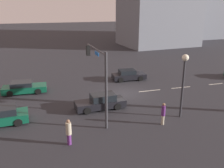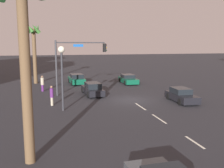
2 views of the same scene
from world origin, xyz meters
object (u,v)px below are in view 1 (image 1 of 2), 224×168
pedestrian_0 (69,132)px  streetlamp (184,73)px  car_2 (1,116)px  car_4 (128,75)px  pedestrian_1 (163,113)px  traffic_signal (99,71)px  car_3 (101,102)px  car_0 (24,88)px

pedestrian_0 → streetlamp: bearing=-169.6°
car_2 → car_4: 16.48m
car_4 → pedestrian_1: 12.50m
pedestrian_1 → streetlamp: bearing=-157.5°
traffic_signal → car_3: bearing=-107.9°
car_2 → car_3: 8.51m
car_3 → streetlamp: streetlamp is taller
car_3 → car_4: bearing=-125.2°
car_0 → pedestrian_0: 12.42m
traffic_signal → streetlamp: (-6.72, 1.79, -0.26)m
car_4 → pedestrian_1: (1.55, 12.40, 0.37)m
car_3 → streetlamp: (-6.12, 3.64, 3.24)m
car_4 → car_2: bearing=31.7°
streetlamp → pedestrian_1: bearing=22.5°
car_3 → streetlamp: bearing=149.2°
streetlamp → pedestrian_0: streetlamp is taller
car_0 → car_3: size_ratio=1.00×
car_3 → car_4: 9.65m
car_2 → pedestrian_1: pedestrian_1 is taller
traffic_signal → pedestrian_1: bearing=150.0°
car_4 → streetlamp: size_ratio=0.78×
car_0 → pedestrian_1: (-11.03, 11.01, 0.39)m
streetlamp → pedestrian_0: bearing=10.4°
car_2 → car_4: size_ratio=1.03×
pedestrian_0 → pedestrian_1: bearing=-173.1°
traffic_signal → streetlamp: size_ratio=1.11×
streetlamp → pedestrian_1: (2.11, 0.87, -2.89)m
car_0 → streetlamp: 16.92m
car_0 → streetlamp: size_ratio=0.86×
car_3 → pedestrian_1: pedestrian_1 is taller
car_4 → streetlamp: bearing=92.8°
car_0 → pedestrian_1: pedestrian_1 is taller
car_2 → car_3: bearing=-174.8°
car_4 → streetlamp: 11.99m
car_2 → car_3: size_ratio=0.94×
car_4 → pedestrian_0: 16.16m
traffic_signal → streetlamp: traffic_signal is taller
car_2 → pedestrian_1: size_ratio=2.38×
car_3 → pedestrian_0: size_ratio=2.48×
car_4 → car_3: bearing=54.8°
car_3 → car_4: size_ratio=1.10×
car_2 → pedestrian_0: (-4.88, 4.66, 0.35)m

